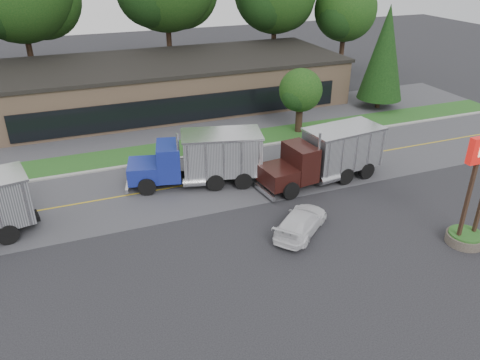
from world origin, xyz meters
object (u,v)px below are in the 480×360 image
object	(u,v)px
bilo_sign	(472,209)
rally_car	(301,222)
dump_truck_blue	(203,157)
dump_truck_maroon	(328,154)

from	to	relation	value
bilo_sign	rally_car	bearing A→B (deg)	151.77
bilo_sign	dump_truck_blue	world-z (taller)	bilo_sign
dump_truck_maroon	rally_car	xyz separation A→B (m)	(-4.55, -5.03, -1.17)
dump_truck_blue	dump_truck_maroon	xyz separation A→B (m)	(7.63, -2.38, -0.00)
bilo_sign	dump_truck_maroon	xyz separation A→B (m)	(-2.90, 9.03, -0.22)
bilo_sign	rally_car	size ratio (longest dim) A/B	1.36
bilo_sign	dump_truck_blue	bearing A→B (deg)	132.70
bilo_sign	dump_truck_maroon	distance (m)	9.48
dump_truck_blue	rally_car	xyz separation A→B (m)	(3.08, -7.41, -1.17)
bilo_sign	dump_truck_maroon	size ratio (longest dim) A/B	0.69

